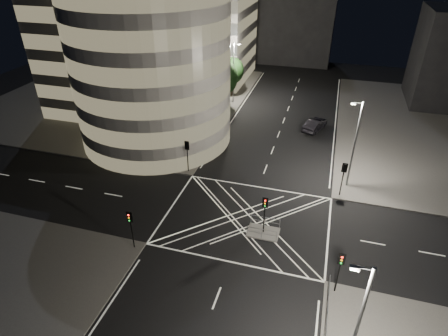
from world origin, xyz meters
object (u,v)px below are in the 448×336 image
(street_lamp_left_near, at_px, (196,112))
(street_lamp_right_far, at_px, (354,143))
(traffic_signal_fr, at_px, (344,173))
(street_lamp_right_near, at_px, (356,327))
(central_island, at_px, (263,232))
(street_lamp_left_far, at_px, (234,71))
(traffic_signal_nr, at_px, (340,266))
(traffic_signal_nl, at_px, (131,223))
(sedan, at_px, (315,124))
(traffic_signal_island, at_px, (265,209))
(traffic_signal_fl, at_px, (187,151))

(street_lamp_left_near, height_order, street_lamp_right_far, same)
(traffic_signal_fr, distance_m, street_lamp_right_near, 20.97)
(central_island, height_order, street_lamp_left_far, street_lamp_left_far)
(traffic_signal_nr, bearing_deg, street_lamp_left_near, 134.13)
(traffic_signal_nl, xyz_separation_m, traffic_signal_nr, (17.60, 0.00, 0.00))
(traffic_signal_nr, distance_m, street_lamp_right_near, 7.69)
(street_lamp_right_far, bearing_deg, traffic_signal_nr, -92.30)
(street_lamp_left_near, distance_m, street_lamp_left_far, 18.00)
(street_lamp_left_near, distance_m, sedan, 18.58)
(street_lamp_left_far, relative_size, street_lamp_right_far, 1.00)
(sedan, bearing_deg, street_lamp_left_near, 57.01)
(street_lamp_left_far, xyz_separation_m, sedan, (14.23, -7.02, -4.68))
(traffic_signal_island, height_order, sedan, traffic_signal_island)
(traffic_signal_fr, height_order, street_lamp_left_far, street_lamp_left_far)
(traffic_signal_nr, height_order, sedan, traffic_signal_nr)
(traffic_signal_fr, relative_size, sedan, 0.77)
(traffic_signal_fr, bearing_deg, central_island, -129.33)
(traffic_signal_nl, relative_size, street_lamp_right_near, 0.40)
(central_island, relative_size, street_lamp_left_far, 0.30)
(traffic_signal_fl, height_order, sedan, traffic_signal_fl)
(traffic_signal_fl, height_order, traffic_signal_nl, same)
(sedan, bearing_deg, traffic_signal_island, 102.83)
(traffic_signal_nr, xyz_separation_m, street_lamp_left_near, (-18.24, 18.80, 2.63))
(central_island, bearing_deg, traffic_signal_fr, 50.67)
(traffic_signal_island, distance_m, street_lamp_right_near, 14.78)
(central_island, xyz_separation_m, traffic_signal_nr, (6.80, -5.30, 2.84))
(traffic_signal_nr, height_order, street_lamp_left_near, street_lamp_left_near)
(traffic_signal_fr, relative_size, traffic_signal_nr, 1.00)
(traffic_signal_nr, height_order, traffic_signal_island, same)
(street_lamp_left_far, relative_size, sedan, 1.92)
(traffic_signal_nr, bearing_deg, traffic_signal_fr, 90.00)
(traffic_signal_nl, bearing_deg, street_lamp_left_near, 91.94)
(traffic_signal_fl, relative_size, traffic_signal_nl, 1.00)
(traffic_signal_fl, height_order, traffic_signal_nr, same)
(traffic_signal_nl, height_order, sedan, traffic_signal_nl)
(street_lamp_right_near, bearing_deg, street_lamp_right_far, 90.00)
(central_island, bearing_deg, sedan, 83.48)
(traffic_signal_island, distance_m, street_lamp_left_near, 17.89)
(traffic_signal_island, bearing_deg, sedan, 83.48)
(traffic_signal_island, bearing_deg, traffic_signal_nr, -37.93)
(central_island, xyz_separation_m, street_lamp_left_near, (-11.44, 13.50, 5.47))
(street_lamp_left_near, bearing_deg, central_island, -49.73)
(central_island, distance_m, street_lamp_right_far, 13.98)
(traffic_signal_fr, distance_m, street_lamp_right_far, 3.48)
(street_lamp_right_far, bearing_deg, street_lamp_left_far, 131.94)
(sedan, bearing_deg, traffic_signal_nr, 117.01)
(traffic_signal_nl, bearing_deg, street_lamp_left_far, 90.99)
(traffic_signal_nr, xyz_separation_m, street_lamp_right_near, (0.64, -7.20, 2.63))
(traffic_signal_island, bearing_deg, central_island, 0.00)
(central_island, xyz_separation_m, street_lamp_left_far, (-11.44, 31.50, 5.47))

